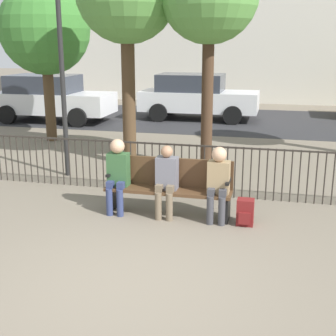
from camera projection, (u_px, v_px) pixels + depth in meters
ground_plane at (123, 282)px, 5.53m from camera, size 80.00×80.00×0.00m
park_bench at (169, 184)px, 7.60m from camera, size 2.05×0.45×0.92m
seated_person_0 at (118, 171)px, 7.62m from camera, size 0.34×0.39×1.23m
seated_person_1 at (166, 178)px, 7.44m from camera, size 0.34×0.39×1.17m
seated_person_2 at (218, 180)px, 7.24m from camera, size 0.34×0.39×1.19m
backpack at (245, 212)px, 7.20m from camera, size 0.26×0.25×0.41m
fence_railing at (182, 165)px, 8.59m from camera, size 9.01×0.03×0.95m
tree_3 at (45, 30)px, 12.63m from camera, size 2.46×2.46×4.31m
lamp_post at (60, 44)px, 9.23m from camera, size 0.28×0.28×4.14m
street_surface at (232, 120)px, 16.78m from camera, size 24.00×6.00×0.01m
parked_car_0 at (50, 97)px, 16.39m from camera, size 4.20×1.94×1.62m
parked_car_1 at (197, 96)px, 16.84m from camera, size 4.20×1.94×1.62m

